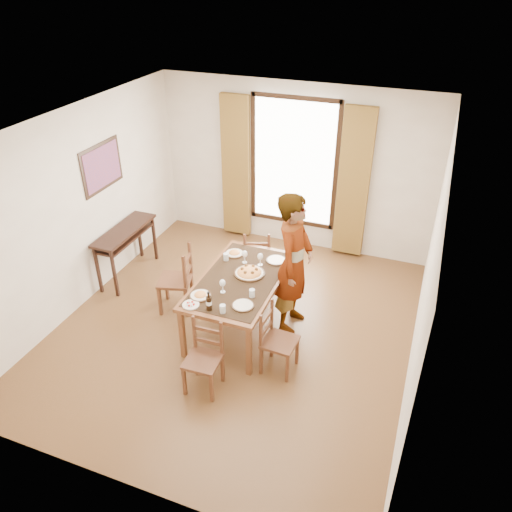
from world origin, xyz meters
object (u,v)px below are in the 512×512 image
(console_table, at_px, (125,236))
(dining_table, at_px, (241,282))
(man, at_px, (294,264))
(pasta_platter, at_px, (249,271))

(console_table, relative_size, dining_table, 0.69)
(console_table, xyz_separation_m, dining_table, (2.08, -0.53, 0.01))
(man, relative_size, pasta_platter, 4.77)
(man, bearing_deg, console_table, 86.75)
(console_table, distance_m, pasta_platter, 2.19)
(console_table, bearing_deg, man, -5.37)
(dining_table, relative_size, man, 0.91)
(dining_table, bearing_deg, console_table, 165.82)
(pasta_platter, bearing_deg, console_table, 169.57)
(pasta_platter, bearing_deg, man, 14.55)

